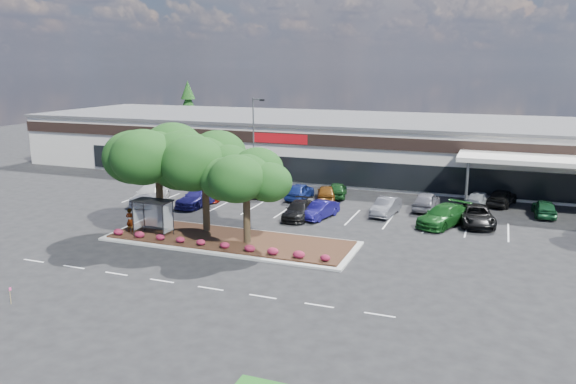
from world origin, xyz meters
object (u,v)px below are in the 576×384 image
(survey_stake, at_px, (10,293))
(car_1, at_px, (198,197))
(light_pole, at_px, (255,151))
(car_0, at_px, (150,194))

(survey_stake, height_order, car_1, car_1)
(survey_stake, distance_m, car_1, 22.14)
(light_pole, relative_size, car_0, 1.68)
(survey_stake, xyz_separation_m, car_1, (-1.39, 22.10, 0.14))
(survey_stake, distance_m, car_0, 22.21)
(car_0, bearing_deg, light_pole, 34.65)
(survey_stake, height_order, car_0, car_0)
(car_0, xyz_separation_m, car_1, (4.57, 0.70, -0.05))
(light_pole, distance_m, survey_stake, 29.09)
(light_pole, height_order, car_1, light_pole)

